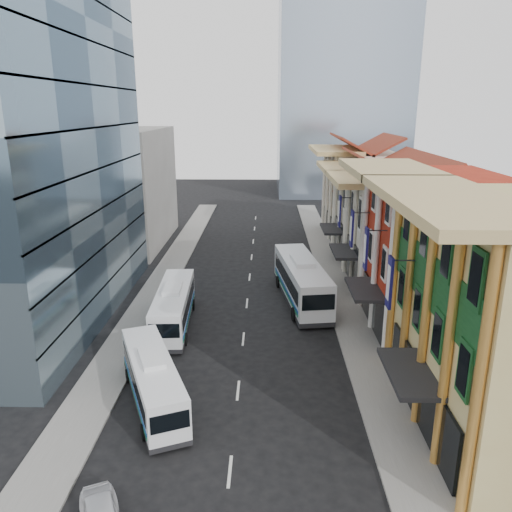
{
  "coord_description": "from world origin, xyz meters",
  "views": [
    {
      "loc": [
        1.64,
        -18.53,
        16.43
      ],
      "look_at": [
        0.83,
        20.08,
        4.89
      ],
      "focal_mm": 35.0,
      "sensor_mm": 36.0,
      "label": 1
    }
  ],
  "objects_px": {
    "office_tower": "(14,128)",
    "bus_right": "(301,280)",
    "bus_left_near": "(153,379)",
    "bus_left_far": "(174,306)",
    "shophouse_tan": "(509,322)"
  },
  "relations": [
    {
      "from": "office_tower",
      "to": "bus_right",
      "type": "relative_size",
      "value": 2.41
    },
    {
      "from": "bus_left_near",
      "to": "bus_right",
      "type": "relative_size",
      "value": 0.77
    },
    {
      "from": "bus_right",
      "to": "office_tower",
      "type": "bearing_deg",
      "value": -178.64
    },
    {
      "from": "office_tower",
      "to": "bus_left_far",
      "type": "relative_size",
      "value": 2.9
    },
    {
      "from": "office_tower",
      "to": "bus_right",
      "type": "distance_m",
      "value": 25.6
    },
    {
      "from": "shophouse_tan",
      "to": "bus_right",
      "type": "bearing_deg",
      "value": 117.75
    },
    {
      "from": "shophouse_tan",
      "to": "office_tower",
      "type": "distance_m",
      "value": 35.19
    },
    {
      "from": "bus_left_near",
      "to": "bus_left_far",
      "type": "xyz_separation_m",
      "value": [
        -0.72,
        10.64,
        0.12
      ]
    },
    {
      "from": "bus_right",
      "to": "bus_left_far",
      "type": "bearing_deg",
      "value": -160.42
    },
    {
      "from": "bus_left_near",
      "to": "bus_left_far",
      "type": "distance_m",
      "value": 10.67
    },
    {
      "from": "office_tower",
      "to": "bus_left_near",
      "type": "relative_size",
      "value": 3.13
    },
    {
      "from": "shophouse_tan",
      "to": "bus_left_near",
      "type": "bearing_deg",
      "value": 175.17
    },
    {
      "from": "office_tower",
      "to": "bus_left_near",
      "type": "xyz_separation_m",
      "value": [
        12.22,
        -12.41,
        -13.46
      ]
    },
    {
      "from": "bus_left_far",
      "to": "bus_right",
      "type": "relative_size",
      "value": 0.83
    },
    {
      "from": "office_tower",
      "to": "shophouse_tan",
      "type": "bearing_deg",
      "value": -24.3
    }
  ]
}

